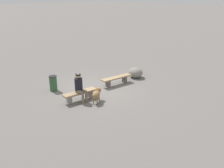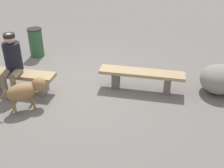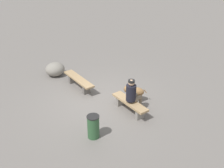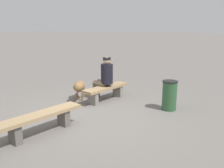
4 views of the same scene
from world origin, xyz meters
TOP-DOWN VIEW (x-y plane):
  - ground at (0.00, 0.00)m, footprint 210.00×210.00m
  - bench_left at (-1.39, 0.26)m, footprint 1.89×0.74m
  - bench_right at (1.30, 0.30)m, footprint 1.68×0.70m
  - seated_person at (1.34, 0.36)m, footprint 0.38×0.64m
  - dog at (0.92, 1.01)m, footprint 0.79×0.60m
  - trash_bin at (1.37, -1.62)m, footprint 0.40×0.40m
  - boulder at (-3.06, 0.34)m, footprint 1.02×1.07m

SIDE VIEW (x-z plane):
  - ground at x=0.00m, z-range -0.06..0.00m
  - boulder at x=-3.06m, z-range 0.00..0.61m
  - bench_right at x=1.30m, z-range 0.10..0.53m
  - bench_left at x=-1.39m, z-range 0.10..0.55m
  - trash_bin at x=1.37m, z-range 0.00..0.79m
  - dog at x=0.92m, z-range 0.11..0.72m
  - seated_person at x=1.34m, z-range 0.10..1.41m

